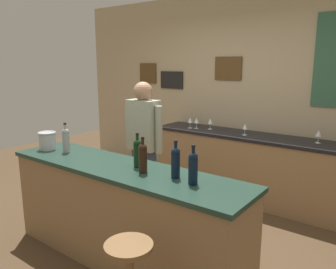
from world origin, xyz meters
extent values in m
plane|color=#4C3823|center=(0.00, 0.00, 0.00)|extent=(10.00, 10.00, 0.00)
cube|color=tan|center=(0.00, 2.03, 1.40)|extent=(6.00, 0.06, 2.80)
cube|color=brown|center=(-1.70, 1.99, 1.65)|extent=(0.35, 0.02, 0.33)
cube|color=black|center=(-1.20, 1.99, 1.55)|extent=(0.43, 0.02, 0.27)
cube|color=brown|center=(-0.20, 1.99, 1.74)|extent=(0.41, 0.02, 0.33)
cube|color=olive|center=(0.00, -0.40, 0.44)|extent=(2.41, 0.57, 0.88)
cube|color=#1E382D|center=(0.00, -0.40, 0.90)|extent=(2.46, 0.60, 0.04)
cube|color=olive|center=(0.40, 1.65, 0.43)|extent=(2.79, 0.53, 0.86)
cube|color=black|center=(0.40, 1.65, 0.88)|extent=(2.84, 0.56, 0.04)
cylinder|color=#384766|center=(-0.29, 0.36, 0.43)|extent=(0.13, 0.13, 0.86)
cylinder|color=#384766|center=(-0.49, 0.36, 0.43)|extent=(0.13, 0.13, 0.86)
cube|color=#9EA38E|center=(-0.39, 0.36, 1.14)|extent=(0.36, 0.20, 0.56)
sphere|color=#A87A5B|center=(-0.39, 0.36, 1.51)|extent=(0.21, 0.21, 0.21)
cylinder|color=#9EA38E|center=(-0.17, 0.36, 1.11)|extent=(0.08, 0.08, 0.52)
cylinder|color=#9EA38E|center=(-0.61, 0.36, 1.11)|extent=(0.08, 0.08, 0.52)
cylinder|color=brown|center=(0.67, -1.01, 0.66)|extent=(0.32, 0.32, 0.03)
cylinder|color=#999E99|center=(-0.79, -0.39, 1.02)|extent=(0.07, 0.07, 0.20)
sphere|color=#999E99|center=(-0.79, -0.39, 1.13)|extent=(0.07, 0.07, 0.07)
cylinder|color=#999E99|center=(-0.79, -0.39, 1.17)|extent=(0.03, 0.03, 0.09)
cylinder|color=black|center=(-0.79, -0.39, 1.22)|extent=(0.03, 0.03, 0.02)
cylinder|color=black|center=(0.13, -0.32, 1.02)|extent=(0.07, 0.07, 0.20)
sphere|color=black|center=(0.13, -0.32, 1.13)|extent=(0.07, 0.07, 0.07)
cylinder|color=black|center=(0.13, -0.32, 1.17)|extent=(0.03, 0.03, 0.09)
cylinder|color=black|center=(0.13, -0.32, 1.22)|extent=(0.03, 0.03, 0.02)
cylinder|color=black|center=(0.27, -0.41, 1.02)|extent=(0.07, 0.07, 0.20)
sphere|color=black|center=(0.27, -0.41, 1.13)|extent=(0.07, 0.07, 0.07)
cylinder|color=black|center=(0.27, -0.41, 1.17)|extent=(0.03, 0.03, 0.09)
cylinder|color=black|center=(0.27, -0.41, 1.22)|extent=(0.03, 0.03, 0.02)
cylinder|color=black|center=(0.56, -0.35, 1.02)|extent=(0.07, 0.07, 0.20)
sphere|color=black|center=(0.56, -0.35, 1.13)|extent=(0.07, 0.07, 0.07)
cylinder|color=black|center=(0.56, -0.35, 1.17)|extent=(0.03, 0.03, 0.09)
cylinder|color=black|center=(0.56, -0.35, 1.22)|extent=(0.03, 0.03, 0.02)
cylinder|color=black|center=(0.75, -0.39, 1.02)|extent=(0.07, 0.07, 0.20)
sphere|color=black|center=(0.75, -0.39, 1.13)|extent=(0.07, 0.07, 0.07)
cylinder|color=black|center=(0.75, -0.39, 1.17)|extent=(0.03, 0.03, 0.09)
cylinder|color=black|center=(0.75, -0.39, 1.22)|extent=(0.03, 0.03, 0.02)
cylinder|color=#B7BABF|center=(-1.05, -0.43, 1.01)|extent=(0.17, 0.17, 0.18)
torus|color=#B7BABF|center=(-1.05, -0.43, 1.10)|extent=(0.19, 0.19, 0.02)
cylinder|color=silver|center=(-0.55, 1.56, 0.90)|extent=(0.06, 0.06, 0.00)
cylinder|color=silver|center=(-0.55, 1.56, 0.94)|extent=(0.01, 0.01, 0.07)
cone|color=silver|center=(-0.55, 1.56, 1.02)|extent=(0.07, 0.07, 0.08)
cylinder|color=silver|center=(-0.47, 1.59, 0.90)|extent=(0.06, 0.06, 0.00)
cylinder|color=silver|center=(-0.47, 1.59, 0.94)|extent=(0.01, 0.01, 0.07)
cone|color=silver|center=(-0.47, 1.59, 1.02)|extent=(0.07, 0.07, 0.08)
cylinder|color=silver|center=(-0.28, 1.66, 0.90)|extent=(0.06, 0.06, 0.00)
cylinder|color=silver|center=(-0.28, 1.66, 0.94)|extent=(0.01, 0.01, 0.07)
cone|color=silver|center=(-0.28, 1.66, 1.02)|extent=(0.07, 0.07, 0.08)
cylinder|color=silver|center=(0.28, 1.58, 0.90)|extent=(0.06, 0.06, 0.00)
cylinder|color=silver|center=(0.28, 1.58, 0.94)|extent=(0.01, 0.01, 0.07)
cone|color=silver|center=(0.28, 1.58, 1.02)|extent=(0.07, 0.07, 0.08)
cylinder|color=silver|center=(1.15, 1.69, 0.90)|extent=(0.06, 0.06, 0.00)
cylinder|color=silver|center=(1.15, 1.69, 0.94)|extent=(0.01, 0.01, 0.07)
cone|color=silver|center=(1.15, 1.69, 1.02)|extent=(0.07, 0.07, 0.08)
camera|label=1|loc=(2.05, -2.42, 1.82)|focal=35.87mm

